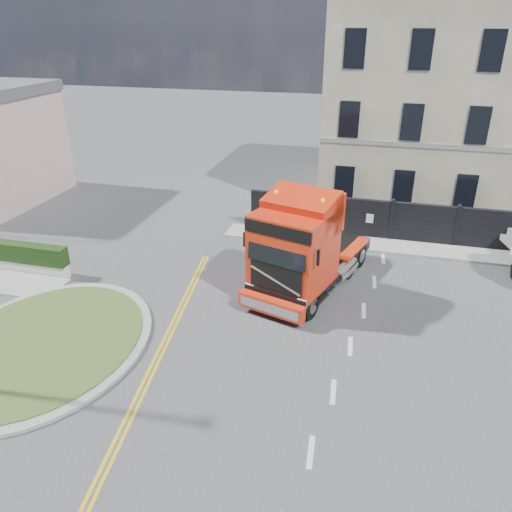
# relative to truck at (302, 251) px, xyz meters

# --- Properties ---
(ground) EXTENTS (120.00, 120.00, 0.00)m
(ground) POSITION_rel_truck_xyz_m (-0.67, -2.75, -1.86)
(ground) COLOR #424244
(ground) RESTS_ON ground
(traffic_island) EXTENTS (6.80, 6.80, 0.17)m
(traffic_island) POSITION_rel_truck_xyz_m (-7.67, -5.75, -1.77)
(traffic_island) COLOR gray
(traffic_island) RESTS_ON ground
(hoarding_fence) EXTENTS (18.80, 0.25, 2.00)m
(hoarding_fence) POSITION_rel_truck_xyz_m (5.88, 6.25, -0.86)
(hoarding_fence) COLOR black
(hoarding_fence) RESTS_ON ground
(georgian_building) EXTENTS (12.30, 10.30, 12.80)m
(georgian_building) POSITION_rel_truck_xyz_m (5.33, 13.75, 3.92)
(georgian_building) COLOR beige
(georgian_building) RESTS_ON ground
(pavement_far) EXTENTS (20.00, 1.60, 0.12)m
(pavement_far) POSITION_rel_truck_xyz_m (5.33, 5.35, -1.80)
(pavement_far) COLOR gray
(pavement_far) RESTS_ON ground
(truck) EXTENTS (4.45, 7.36, 4.14)m
(truck) POSITION_rel_truck_xyz_m (0.00, 0.00, 0.00)
(truck) COLOR black
(truck) RESTS_ON ground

